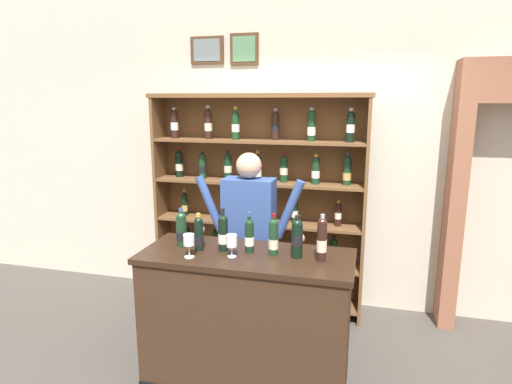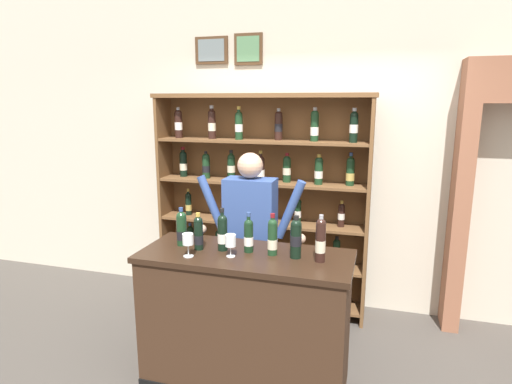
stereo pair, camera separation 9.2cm
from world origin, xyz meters
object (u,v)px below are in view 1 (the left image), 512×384
object	(u,v)px
wine_shelf	(258,197)
tasting_bottle_vin_santo	(322,239)
tasting_bottle_rosso	(274,237)
wine_glass_right	(189,241)
shopkeeper	(249,229)
tasting_counter	(247,320)
tasting_bottle_brunello	(199,233)
tasting_bottle_bianco	(223,232)
tasting_bottle_chianti	(249,235)
wine_glass_left	(232,242)
tasting_bottle_grappa	(297,237)
tasting_bottle_riserva	(181,229)

from	to	relation	value
wine_shelf	tasting_bottle_vin_santo	bearing A→B (deg)	-58.49
tasting_bottle_rosso	wine_glass_right	bearing A→B (deg)	-160.19
shopkeeper	tasting_bottle_vin_santo	size ratio (longest dim) A/B	5.16
tasting_counter	shopkeeper	distance (m)	0.76
tasting_counter	tasting_bottle_rosso	xyz separation A→B (m)	(0.19, 0.03, 0.63)
tasting_bottle_rosso	tasting_bottle_brunello	bearing A→B (deg)	-175.52
tasting_bottle_bianco	tasting_bottle_chianti	bearing A→B (deg)	5.21
tasting_counter	wine_shelf	bearing A→B (deg)	100.47
tasting_bottle_chianti	wine_glass_left	xyz separation A→B (m)	(-0.09, -0.12, -0.02)
tasting_bottle_chianti	shopkeeper	bearing A→B (deg)	105.91
tasting_bottle_bianco	wine_shelf	bearing A→B (deg)	92.33
shopkeeper	tasting_bottle_grappa	world-z (taller)	shopkeeper
shopkeeper	tasting_bottle_rosso	xyz separation A→B (m)	(0.32, -0.50, 0.12)
tasting_bottle_brunello	wine_glass_left	size ratio (longest dim) A/B	1.72
tasting_bottle_chianti	tasting_bottle_rosso	size ratio (longest dim) A/B	0.98
tasting_bottle_grappa	tasting_bottle_vin_santo	size ratio (longest dim) A/B	0.92
tasting_bottle_vin_santo	wine_glass_left	world-z (taller)	tasting_bottle_vin_santo
shopkeeper	tasting_bottle_bianco	size ratio (longest dim) A/B	5.36
tasting_bottle_chianti	wine_glass_left	distance (m)	0.15
shopkeeper	tasting_bottle_riserva	world-z (taller)	shopkeeper
tasting_bottle_brunello	wine_glass_right	xyz separation A→B (m)	(-0.01, -0.15, -0.01)
tasting_bottle_grappa	tasting_bottle_bianco	bearing A→B (deg)	179.92
tasting_counter	shopkeeper	size ratio (longest dim) A/B	0.90
tasting_bottle_chianti	tasting_bottle_bianco	bearing A→B (deg)	-174.79
tasting_counter	tasting_bottle_brunello	size ratio (longest dim) A/B	5.50
wine_shelf	wine_glass_right	bearing A→B (deg)	-95.42
tasting_bottle_riserva	wine_glass_left	distance (m)	0.45
tasting_bottle_vin_santo	wine_glass_right	world-z (taller)	tasting_bottle_vin_santo
wine_shelf	tasting_counter	bearing A→B (deg)	-79.53
tasting_bottle_chianti	tasting_bottle_rosso	xyz separation A→B (m)	(0.18, -0.01, 0.01)
tasting_bottle_riserva	wine_shelf	bearing A→B (deg)	76.62
tasting_bottle_grappa	wine_shelf	bearing A→B (deg)	115.76
wine_shelf	tasting_bottle_bianco	bearing A→B (deg)	-87.67
wine_shelf	tasting_bottle_chianti	bearing A→B (deg)	-78.62
tasting_bottle_riserva	wine_glass_right	size ratio (longest dim) A/B	1.74
wine_glass_left	tasting_bottle_bianco	bearing A→B (deg)	132.69
tasting_bottle_brunello	tasting_bottle_vin_santo	xyz separation A→B (m)	(0.87, 0.01, 0.03)
tasting_bottle_rosso	wine_glass_right	size ratio (longest dim) A/B	1.80
tasting_bottle_rosso	wine_glass_left	distance (m)	0.29
tasting_bottle_riserva	wine_glass_right	bearing A→B (deg)	-54.41
tasting_bottle_riserva	tasting_counter	bearing A→B (deg)	-5.10
tasting_bottle_grappa	tasting_bottle_rosso	bearing A→B (deg)	176.35
wine_shelf	tasting_bottle_brunello	xyz separation A→B (m)	(-0.12, -1.23, -0.00)
tasting_counter	tasting_bottle_brunello	bearing A→B (deg)	-178.77
tasting_counter	tasting_bottle_chianti	xyz separation A→B (m)	(0.01, 0.04, 0.63)
tasting_counter	tasting_bottle_chianti	size ratio (longest dim) A/B	5.17
wine_glass_left	tasting_bottle_rosso	bearing A→B (deg)	23.41
shopkeeper	tasting_bottle_chianti	distance (m)	0.53
wine_glass_left	shopkeeper	bearing A→B (deg)	94.75
tasting_bottle_chianti	tasting_bottle_vin_santo	distance (m)	0.51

